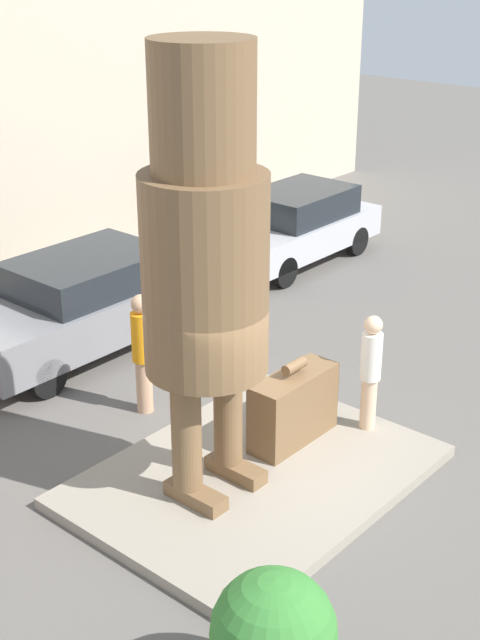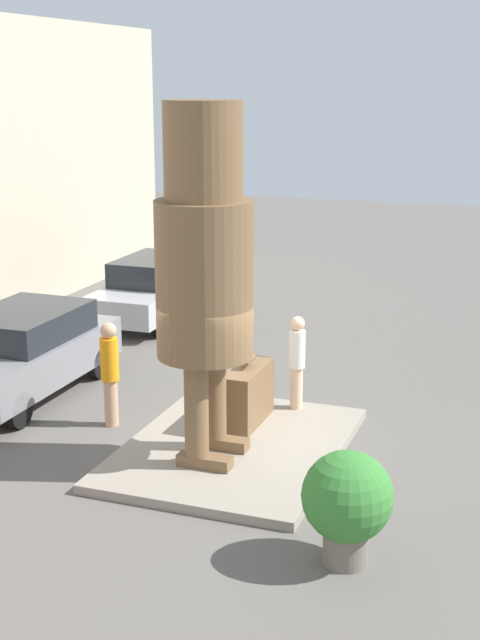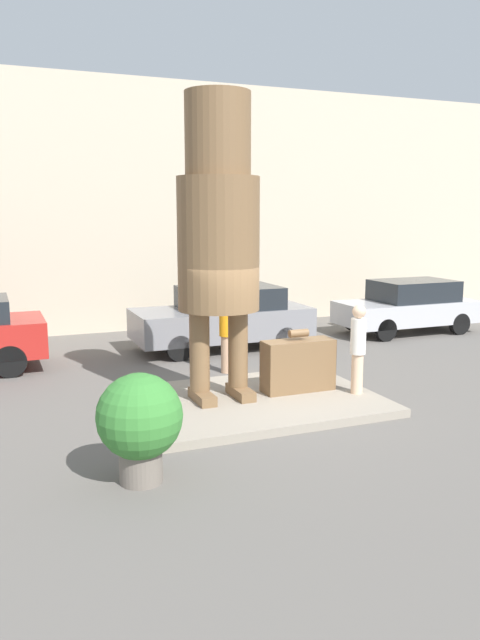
{
  "view_description": "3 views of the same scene",
  "coord_description": "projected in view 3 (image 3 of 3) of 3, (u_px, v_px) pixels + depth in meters",
  "views": [
    {
      "loc": [
        -7.28,
        -6.03,
        6.36
      ],
      "look_at": [
        -0.04,
        0.21,
        2.17
      ],
      "focal_mm": 50.0,
      "sensor_mm": 36.0,
      "label": 1
    },
    {
      "loc": [
        -12.15,
        -4.51,
        5.67
      ],
      "look_at": [
        0.23,
        -0.01,
        2.1
      ],
      "focal_mm": 50.0,
      "sensor_mm": 36.0,
      "label": 2
    },
    {
      "loc": [
        -4.32,
        -9.89,
        3.43
      ],
      "look_at": [
        -0.21,
        0.18,
        1.54
      ],
      "focal_mm": 35.0,
      "sensor_mm": 36.0,
      "label": 3
    }
  ],
  "objects": [
    {
      "name": "parked_car_grey",
      "position": [
        224.0,
        317.0,
        15.71
      ],
      "size": [
        4.42,
        1.88,
        1.58
      ],
      "rotation": [
        0.0,
        0.0,
        3.14
      ],
      "color": "gray",
      "rests_on": "ground_plane"
    },
    {
      "name": "worker_hivis",
      "position": [
        226.0,
        328.0,
        13.32
      ],
      "size": [
        0.31,
        0.31,
        1.8
      ],
      "color": "tan",
      "rests_on": "ground_plane"
    },
    {
      "name": "pedestal",
      "position": [
        255.0,
        401.0,
        11.21
      ],
      "size": [
        4.34,
        3.24,
        0.14
      ],
      "color": "gray",
      "rests_on": "ground_plane"
    },
    {
      "name": "tourist",
      "position": [
        358.0,
        345.0,
        11.3
      ],
      "size": [
        0.28,
        0.28,
        1.64
      ],
      "color": "beige",
      "rests_on": "pedestal"
    },
    {
      "name": "building_backdrop",
      "position": [
        143.0,
        207.0,
        18.11
      ],
      "size": [
        28.0,
        0.6,
        7.14
      ],
      "color": "beige",
      "rests_on": "ground_plane"
    },
    {
      "name": "planter_pot",
      "position": [
        140.0,
        421.0,
        7.9
      ],
      "size": [
        1.11,
        1.11,
        1.43
      ],
      "color": "#70665B",
      "rests_on": "ground_plane"
    },
    {
      "name": "ground_plane",
      "position": [
        255.0,
        405.0,
        11.22
      ],
      "size": [
        60.0,
        60.0,
        0.0
      ],
      "primitive_type": "plane",
      "color": "#605B56"
    },
    {
      "name": "parked_car_silver",
      "position": [
        409.0,
        306.0,
        17.82
      ],
      "size": [
        4.03,
        1.73,
        1.51
      ],
      "rotation": [
        0.0,
        0.0,
        3.14
      ],
      "color": "#B7B7BC",
      "rests_on": "ground_plane"
    },
    {
      "name": "giant_suitcase",
      "position": [
        298.0,
        365.0,
        11.56
      ],
      "size": [
        1.35,
        0.48,
        1.16
      ],
      "color": "brown",
      "rests_on": "pedestal"
    },
    {
      "name": "statue_figure",
      "position": [
        218.0,
        225.0,
        10.66
      ],
      "size": [
        1.42,
        1.42,
        5.25
      ],
      "color": "brown",
      "rests_on": "pedestal"
    }
  ]
}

